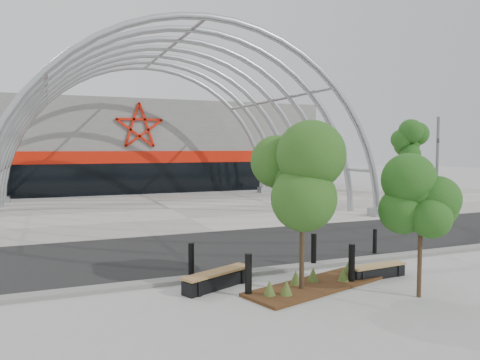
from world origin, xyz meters
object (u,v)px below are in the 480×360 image
object	(u,v)px
street_tree_1	(421,204)
bollard_2	(314,250)
street_tree_0	(302,180)
bench_0	(217,280)
bench_1	(378,271)
signal_pole	(437,165)

from	to	relation	value
street_tree_1	bollard_2	world-z (taller)	street_tree_1
street_tree_1	street_tree_0	bearing A→B (deg)	148.72
bollard_2	street_tree_1	bearing A→B (deg)	-76.79
street_tree_0	bench_0	bearing A→B (deg)	149.83
street_tree_0	street_tree_1	world-z (taller)	street_tree_0
bench_0	bollard_2	bearing A→B (deg)	15.36
bench_0	street_tree_0	bearing A→B (deg)	-30.17
bench_0	bench_1	world-z (taller)	bench_0
signal_pole	bollard_2	xyz separation A→B (m)	(-12.20, -6.95, -2.39)
signal_pole	street_tree_1	distance (m)	15.60
street_tree_1	bollard_2	bearing A→B (deg)	103.21
street_tree_1	bench_1	bearing A→B (deg)	84.82
street_tree_0	street_tree_1	xyz separation A→B (m)	(2.60, -1.58, -0.60)
bench_0	street_tree_1	bearing A→B (deg)	-30.80
bench_1	bollard_2	xyz separation A→B (m)	(-1.05, 1.91, 0.35)
street_tree_0	bench_0	world-z (taller)	street_tree_0
street_tree_0	street_tree_1	size ratio (longest dim) A/B	1.25
bollard_2	bench_0	bearing A→B (deg)	-164.64
street_tree_0	bollard_2	world-z (taller)	street_tree_0
bench_0	bollard_2	world-z (taller)	bollard_2
street_tree_1	bench_0	distance (m)	5.79
signal_pole	bollard_2	bearing A→B (deg)	-150.33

